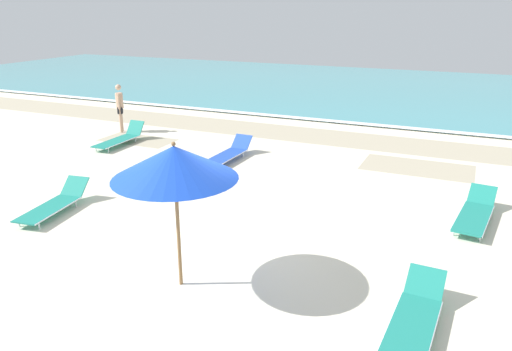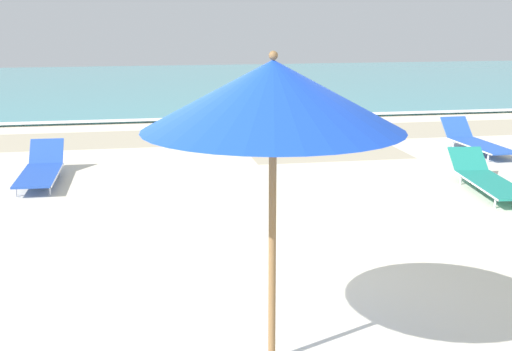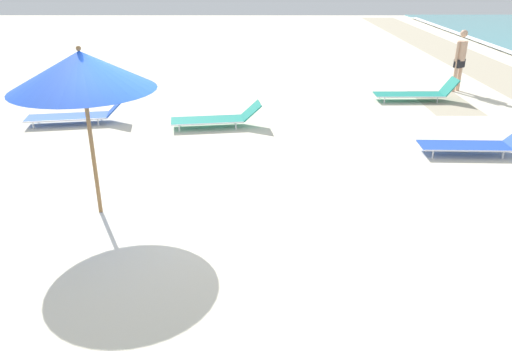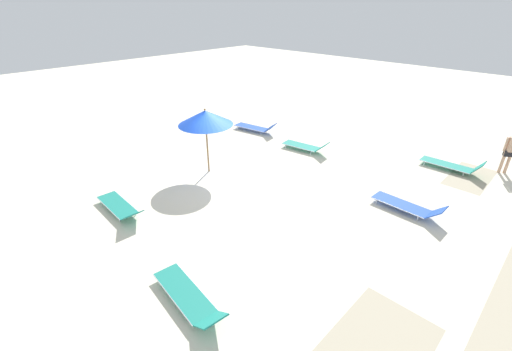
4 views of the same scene
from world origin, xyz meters
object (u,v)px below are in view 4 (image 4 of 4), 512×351
object	(u,v)px
sun_lounger_mid_beach_pair_a	(306,146)
sun_lounger_mid_beach_pair_b	(452,165)
sun_lounger_near_water_right	(120,207)
sun_lounger_near_water_left	(408,206)
sun_lounger_mid_beach_solo	(189,297)
beachgoer_wading_adult	(510,149)
sun_lounger_beside_umbrella	(256,127)
beach_umbrella	(205,118)

from	to	relation	value
sun_lounger_mid_beach_pair_a	sun_lounger_mid_beach_pair_b	size ratio (longest dim) A/B	0.97
sun_lounger_near_water_right	sun_lounger_mid_beach_pair_b	world-z (taller)	sun_lounger_mid_beach_pair_b
sun_lounger_near_water_left	sun_lounger_near_water_right	xyz separation A→B (m)	(6.29, -6.49, -0.01)
sun_lounger_mid_beach_solo	beachgoer_wading_adult	distance (m)	12.79
sun_lounger_mid_beach_pair_a	sun_lounger_mid_beach_pair_b	world-z (taller)	sun_lounger_mid_beach_pair_b
sun_lounger_mid_beach_solo	beachgoer_wading_adult	xyz separation A→B (m)	(-12.28, 3.49, 0.79)
sun_lounger_mid_beach_solo	sun_lounger_mid_beach_pair_a	xyz separation A→B (m)	(-8.78, -3.33, 0.01)
sun_lounger_mid_beach_pair_b	beachgoer_wading_adult	size ratio (longest dim) A/B	1.25
sun_lounger_near_water_left	sun_lounger_mid_beach_solo	world-z (taller)	sun_lounger_near_water_left
sun_lounger_near_water_left	beachgoer_wading_adult	world-z (taller)	beachgoer_wading_adult
sun_lounger_beside_umbrella	beachgoer_wading_adult	xyz separation A→B (m)	(-3.23, 10.16, 0.79)
sun_lounger_mid_beach_pair_b	sun_lounger_near_water_right	bearing A→B (deg)	-32.76
beach_umbrella	sun_lounger_mid_beach_pair_a	size ratio (longest dim) A/B	1.17
sun_lounger_mid_beach_pair_b	beachgoer_wading_adult	world-z (taller)	beachgoer_wading_adult
sun_lounger_near_water_left	sun_lounger_mid_beach_solo	distance (m)	7.26
sun_lounger_near_water_right	sun_lounger_mid_beach_solo	xyz separation A→B (m)	(0.71, 4.54, 0.00)
beach_umbrella	sun_lounger_mid_beach_pair_b	bearing A→B (deg)	134.40
sun_lounger_near_water_left	sun_lounger_mid_beach_pair_a	distance (m)	5.57
sun_lounger_near_water_left	sun_lounger_mid_beach_pair_b	bearing A→B (deg)	-178.92
beach_umbrella	sun_lounger_mid_beach_pair_b	size ratio (longest dim) A/B	1.14
sun_lounger_near_water_right	beachgoer_wading_adult	size ratio (longest dim) A/B	1.31
sun_lounger_beside_umbrella	sun_lounger_near_water_right	distance (m)	8.60
sun_lounger_near_water_left	beachgoer_wading_adult	size ratio (longest dim) A/B	1.23
beach_umbrella	sun_lounger_beside_umbrella	xyz separation A→B (m)	(-4.56, -1.85, -1.95)
sun_lounger_near_water_right	sun_lounger_beside_umbrella	bearing A→B (deg)	-162.73
beach_umbrella	sun_lounger_mid_beach_pair_b	world-z (taller)	beach_umbrella
sun_lounger_near_water_right	beachgoer_wading_adult	bearing A→B (deg)	148.23
beach_umbrella	sun_lounger_mid_beach_pair_b	distance (m)	9.73
sun_lounger_mid_beach_solo	beach_umbrella	bearing A→B (deg)	-125.91
beachgoer_wading_adult	sun_lounger_mid_beach_pair_a	bearing A→B (deg)	174.06
sun_lounger_beside_umbrella	sun_lounger_near_water_left	world-z (taller)	sun_lounger_beside_umbrella
sun_lounger_mid_beach_pair_a	sun_lounger_mid_beach_solo	bearing A→B (deg)	12.65
sun_lounger_mid_beach_pair_b	beachgoer_wading_adult	distance (m)	2.03
sun_lounger_near_water_left	sun_lounger_mid_beach_pair_b	size ratio (longest dim) A/B	0.99
beach_umbrella	sun_lounger_near_water_left	size ratio (longest dim) A/B	1.15
sun_lounger_near_water_left	sun_lounger_mid_beach_pair_a	xyz separation A→B (m)	(-1.78, -5.28, 0.00)
sun_lounger_beside_umbrella	sun_lounger_near_water_left	distance (m)	8.85
sun_lounger_mid_beach_solo	sun_lounger_mid_beach_pair_b	size ratio (longest dim) A/B	1.08
sun_lounger_near_water_right	sun_lounger_mid_beach_pair_b	distance (m)	12.33
sun_lounger_beside_umbrella	sun_lounger_near_water_right	size ratio (longest dim) A/B	1.01
sun_lounger_near_water_left	sun_lounger_near_water_right	distance (m)	9.04
sun_lounger_mid_beach_pair_a	sun_lounger_beside_umbrella	bearing A→B (deg)	-102.66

